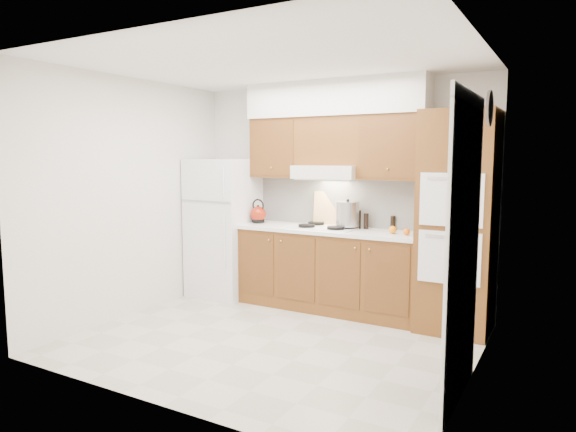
% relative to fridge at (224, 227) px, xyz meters
% --- Properties ---
extents(floor, '(3.60, 3.60, 0.00)m').
position_rel_fridge_xyz_m(floor, '(1.41, -1.14, -0.86)').
color(floor, beige).
rests_on(floor, ground).
extents(ceiling, '(3.60, 3.60, 0.00)m').
position_rel_fridge_xyz_m(ceiling, '(1.41, -1.14, 1.74)').
color(ceiling, white).
rests_on(ceiling, wall_back).
extents(wall_back, '(3.60, 0.02, 2.60)m').
position_rel_fridge_xyz_m(wall_back, '(1.41, 0.36, 0.44)').
color(wall_back, silver).
rests_on(wall_back, floor).
extents(wall_left, '(0.02, 3.00, 2.60)m').
position_rel_fridge_xyz_m(wall_left, '(-0.40, -1.14, 0.44)').
color(wall_left, silver).
rests_on(wall_left, floor).
extents(wall_right, '(0.02, 3.00, 2.60)m').
position_rel_fridge_xyz_m(wall_right, '(3.21, -1.14, 0.44)').
color(wall_right, silver).
rests_on(wall_right, floor).
extents(fridge, '(0.75, 0.72, 1.72)m').
position_rel_fridge_xyz_m(fridge, '(0.00, 0.00, 0.00)').
color(fridge, white).
rests_on(fridge, floor).
extents(base_cabinets, '(2.11, 0.60, 0.90)m').
position_rel_fridge_xyz_m(base_cabinets, '(1.43, 0.06, -0.41)').
color(base_cabinets, brown).
rests_on(base_cabinets, floor).
extents(countertop, '(2.13, 0.62, 0.04)m').
position_rel_fridge_xyz_m(countertop, '(1.43, 0.05, 0.06)').
color(countertop, white).
rests_on(countertop, base_cabinets).
extents(backsplash, '(2.11, 0.03, 0.56)m').
position_rel_fridge_xyz_m(backsplash, '(1.43, 0.34, 0.36)').
color(backsplash, white).
rests_on(backsplash, countertop).
extents(oven_cabinet, '(0.70, 0.65, 2.20)m').
position_rel_fridge_xyz_m(oven_cabinet, '(2.85, 0.03, 0.24)').
color(oven_cabinet, brown).
rests_on(oven_cabinet, floor).
extents(upper_cab_left, '(0.63, 0.33, 0.70)m').
position_rel_fridge_xyz_m(upper_cab_left, '(0.69, 0.19, 0.99)').
color(upper_cab_left, brown).
rests_on(upper_cab_left, wall_back).
extents(upper_cab_right, '(0.73, 0.33, 0.70)m').
position_rel_fridge_xyz_m(upper_cab_right, '(2.12, 0.19, 0.99)').
color(upper_cab_right, brown).
rests_on(upper_cab_right, wall_back).
extents(range_hood, '(0.75, 0.45, 0.15)m').
position_rel_fridge_xyz_m(range_hood, '(1.38, 0.13, 0.71)').
color(range_hood, silver).
rests_on(range_hood, wall_back).
extents(upper_cab_over_hood, '(0.75, 0.33, 0.55)m').
position_rel_fridge_xyz_m(upper_cab_over_hood, '(1.38, 0.19, 1.06)').
color(upper_cab_over_hood, brown).
rests_on(upper_cab_over_hood, range_hood).
extents(soffit, '(2.13, 0.36, 0.40)m').
position_rel_fridge_xyz_m(soffit, '(1.43, 0.18, 1.54)').
color(soffit, silver).
rests_on(soffit, wall_back).
extents(cooktop, '(0.74, 0.50, 0.01)m').
position_rel_fridge_xyz_m(cooktop, '(1.38, 0.07, 0.09)').
color(cooktop, white).
rests_on(cooktop, countertop).
extents(doorway, '(0.02, 0.90, 2.10)m').
position_rel_fridge_xyz_m(doorway, '(3.19, -1.49, 0.19)').
color(doorway, black).
rests_on(doorway, floor).
extents(wall_clock, '(0.02, 0.30, 0.30)m').
position_rel_fridge_xyz_m(wall_clock, '(3.19, -0.59, 1.29)').
color(wall_clock, '#3F3833').
rests_on(wall_clock, wall_right).
extents(kettle, '(0.23, 0.23, 0.19)m').
position_rel_fridge_xyz_m(kettle, '(0.48, 0.06, 0.19)').
color(kettle, maroon).
rests_on(kettle, countertop).
extents(cutting_board, '(0.32, 0.18, 0.40)m').
position_rel_fridge_xyz_m(cutting_board, '(1.28, 0.31, 0.28)').
color(cutting_board, tan).
rests_on(cutting_board, countertop).
extents(stock_pot, '(0.34, 0.34, 0.27)m').
position_rel_fridge_xyz_m(stock_pot, '(1.63, 0.12, 0.25)').
color(stock_pot, '#A9A9AD').
rests_on(stock_pot, cooktop).
extents(condiment_a, '(0.06, 0.06, 0.21)m').
position_rel_fridge_xyz_m(condiment_a, '(1.73, 0.19, 0.18)').
color(condiment_a, black).
rests_on(condiment_a, countertop).
extents(condiment_b, '(0.07, 0.07, 0.18)m').
position_rel_fridge_xyz_m(condiment_b, '(1.81, 0.22, 0.17)').
color(condiment_b, black).
rests_on(condiment_b, countertop).
extents(condiment_c, '(0.06, 0.06, 0.15)m').
position_rel_fridge_xyz_m(condiment_c, '(2.10, 0.30, 0.16)').
color(condiment_c, black).
rests_on(condiment_c, countertop).
extents(orange_near, '(0.11, 0.11, 0.08)m').
position_rel_fridge_xyz_m(orange_near, '(2.19, 0.02, 0.12)').
color(orange_near, orange).
rests_on(orange_near, countertop).
extents(orange_far, '(0.08, 0.08, 0.07)m').
position_rel_fridge_xyz_m(orange_far, '(2.35, -0.02, 0.12)').
color(orange_far, orange).
rests_on(orange_far, countertop).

